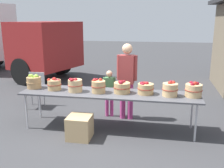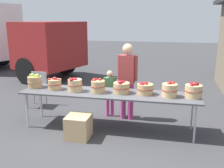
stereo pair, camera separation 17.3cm
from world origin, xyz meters
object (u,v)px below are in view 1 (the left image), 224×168
apple_basket_red_1 (75,85)px  folding_chair (35,87)px  apple_basket_green_0 (34,82)px  vendor_adult (127,76)px  produce_crate (80,127)px  market_table (109,94)px  apple_basket_red_3 (122,87)px  apple_basket_red_2 (98,86)px  apple_basket_red_4 (145,88)px  child_customer (109,90)px  apple_basket_red_5 (170,89)px  apple_basket_red_6 (194,90)px  apple_basket_red_0 (54,84)px

apple_basket_red_1 → folding_chair: 1.75m
apple_basket_green_0 → vendor_adult: size_ratio=0.19×
apple_basket_green_0 → produce_crate: apple_basket_green_0 is taller
market_table → apple_basket_red_3: apple_basket_red_3 is taller
apple_basket_red_1 → apple_basket_red_2: size_ratio=1.04×
market_table → folding_chair: size_ratio=4.07×
vendor_adult → produce_crate: 1.54m
apple_basket_red_4 → produce_crate: (-1.16, -0.58, -0.65)m
produce_crate → apple_basket_red_4: bearing=26.7°
child_customer → folding_chair: bearing=-15.4°
apple_basket_green_0 → market_table: bearing=-2.3°
apple_basket_green_0 → apple_basket_red_5: apple_basket_green_0 is taller
apple_basket_green_0 → apple_basket_red_6: size_ratio=0.96×
apple_basket_red_0 → produce_crate: size_ratio=0.67×
market_table → apple_basket_green_0: size_ratio=11.26×
apple_basket_red_3 → apple_basket_red_6: bearing=-0.1°
apple_basket_green_0 → apple_basket_red_1: 0.94m
apple_basket_red_1 → apple_basket_red_4: apple_basket_red_1 is taller
market_table → apple_basket_red_3: size_ratio=10.39×
child_customer → apple_basket_red_0: bearing=26.5°
apple_basket_red_0 → apple_basket_red_3: apple_basket_red_0 is taller
folding_chair → apple_basket_green_0: bearing=-64.6°
apple_basket_red_4 → apple_basket_red_5: size_ratio=1.07×
vendor_adult → apple_basket_red_1: bearing=34.9°
apple_basket_green_0 → apple_basket_red_6: (3.21, -0.04, 0.00)m
apple_basket_red_3 → apple_basket_red_5: apple_basket_red_5 is taller
apple_basket_red_0 → apple_basket_red_2: apple_basket_red_2 is taller
market_table → vendor_adult: size_ratio=2.11×
apple_basket_red_1 → child_customer: 0.93m
apple_basket_green_0 → apple_basket_red_0: size_ratio=1.07×
apple_basket_red_3 → apple_basket_red_1: bearing=-175.5°
apple_basket_red_0 → apple_basket_red_1: (0.46, -0.05, 0.02)m
apple_basket_red_1 → apple_basket_red_4: size_ratio=0.92×
apple_basket_red_2 → apple_basket_red_5: bearing=0.6°
apple_basket_red_0 → apple_basket_red_2: size_ratio=1.01×
child_customer → produce_crate: bearing=68.5°
produce_crate → apple_basket_red_2: bearing=64.9°
apple_basket_red_1 → apple_basket_red_2: bearing=1.8°
apple_basket_red_6 → vendor_adult: bearing=157.1°
market_table → child_customer: (-0.13, 0.66, -0.10)m
vendor_adult → apple_basket_red_4: bearing=129.9°
apple_basket_red_3 → apple_basket_red_5: (0.92, -0.04, 0.02)m
child_customer → folding_chair: 1.96m
apple_basket_red_2 → apple_basket_red_6: 1.81m
apple_basket_green_0 → apple_basket_red_0: (0.47, -0.06, -0.01)m
apple_basket_red_0 → apple_basket_red_4: apple_basket_red_0 is taller
apple_basket_green_0 → apple_basket_red_1: (0.93, -0.11, 0.01)m
child_customer → market_table: bearing=94.7°
folding_chair → produce_crate: bearing=-44.0°
apple_basket_red_5 → child_customer: child_customer is taller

